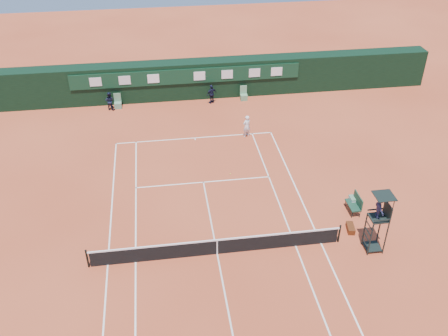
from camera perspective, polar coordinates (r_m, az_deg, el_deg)
The scene contains 14 objects.
ground at distance 25.78m, azimuth -0.79°, elevation -9.78°, with size 90.00×90.00×0.00m, color #C9522F.
court_lines at distance 25.78m, azimuth -0.79°, elevation -9.77°, with size 11.05×23.85×0.01m.
tennis_net at distance 25.43m, azimuth -0.79°, elevation -8.95°, with size 12.90×0.10×1.10m.
back_wall at distance 40.76m, azimuth -4.35°, elevation 10.07°, with size 40.00×1.65×3.00m.
linesman_chair_left at distance 40.17m, azimuth -12.02°, elevation 7.17°, with size 0.55×0.50×1.15m.
linesman_chair_right at distance 40.63m, azimuth 2.27°, elevation 8.22°, with size 0.55×0.50×1.15m.
umpire_chair at distance 25.62m, azimuth 17.37°, elevation -4.74°, with size 0.96×0.95×3.42m.
player_bench at distance 28.99m, azimuth 14.78°, elevation -3.88°, with size 0.55×1.20×1.10m.
tennis_bag at distance 27.88m, azimuth 14.25°, elevation -6.67°, with size 0.37×0.83×0.31m, color black.
cooler at distance 29.53m, azimuth 14.66°, elevation -3.74°, with size 0.57×0.57×0.65m.
tennis_ball at distance 31.39m, azimuth 0.72°, elevation -0.67°, with size 0.07×0.07×0.07m, color yellow.
player at distance 35.11m, azimuth 2.60°, elevation 4.80°, with size 0.60×0.39×1.64m, color white.
ball_kid_left at distance 39.82m, azimuth -12.94°, elevation 7.47°, with size 0.71×0.55×1.47m, color black.
ball_kid_right at distance 39.86m, azimuth -1.42°, elevation 8.45°, with size 0.92×0.38×1.56m, color black.
Camera 1 is at (-2.35, -18.60, 17.70)m, focal length 40.00 mm.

